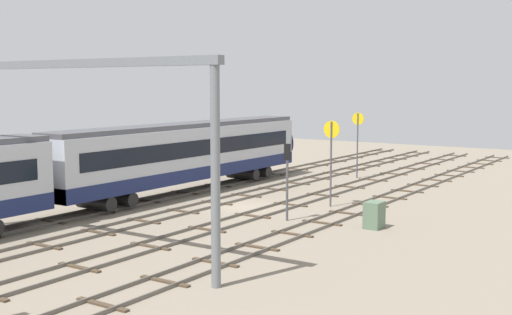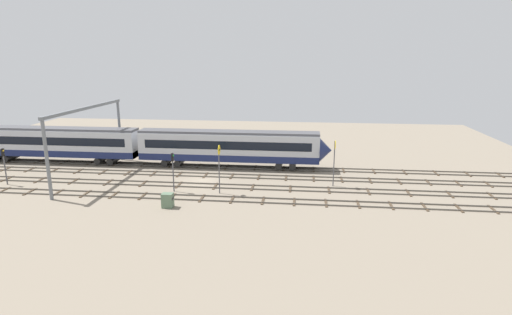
{
  "view_description": "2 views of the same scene",
  "coord_description": "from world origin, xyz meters",
  "px_view_note": "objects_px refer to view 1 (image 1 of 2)",
  "views": [
    {
      "loc": [
        -32.99,
        -23.0,
        7.64
      ],
      "look_at": [
        3.1,
        1.15,
        2.76
      ],
      "focal_mm": 45.7,
      "sensor_mm": 36.0,
      "label": 1
    },
    {
      "loc": [
        11.9,
        -46.61,
        14.59
      ],
      "look_at": [
        6.3,
        3.0,
        2.29
      ],
      "focal_mm": 28.95,
      "sensor_mm": 36.0,
      "label": 2
    }
  ],
  "objects_px": {
    "train": "(51,175)",
    "speed_sign_mid_trackside": "(358,135)",
    "signal_light_trackside_departure": "(287,170)",
    "relay_cabinet": "(374,215)",
    "overhead_gantry": "(59,110)",
    "speed_sign_near_foreground": "(331,149)"
  },
  "relations": [
    {
      "from": "speed_sign_near_foreground",
      "to": "signal_light_trackside_departure",
      "type": "xyz_separation_m",
      "value": [
        -5.17,
        0.08,
        -0.77
      ]
    },
    {
      "from": "train",
      "to": "speed_sign_near_foreground",
      "type": "relative_size",
      "value": 9.33
    },
    {
      "from": "train",
      "to": "relay_cabinet",
      "type": "relative_size",
      "value": 35.06
    },
    {
      "from": "train",
      "to": "speed_sign_mid_trackside",
      "type": "distance_m",
      "value": 26.15
    },
    {
      "from": "train",
      "to": "speed_sign_mid_trackside",
      "type": "xyz_separation_m",
      "value": [
        25.23,
        -6.84,
        0.89
      ]
    },
    {
      "from": "train",
      "to": "signal_light_trackside_departure",
      "type": "bearing_deg",
      "value": -54.95
    },
    {
      "from": "train",
      "to": "relay_cabinet",
      "type": "xyz_separation_m",
      "value": [
        8.45,
        -15.66,
        -1.94
      ]
    },
    {
      "from": "speed_sign_mid_trackside",
      "to": "speed_sign_near_foreground",
      "type": "bearing_deg",
      "value": -162.17
    },
    {
      "from": "relay_cabinet",
      "to": "overhead_gantry",
      "type": "bearing_deg",
      "value": 143.54
    },
    {
      "from": "overhead_gantry",
      "to": "relay_cabinet",
      "type": "xyz_separation_m",
      "value": [
        12.8,
        -9.46,
        -5.79
      ]
    },
    {
      "from": "speed_sign_mid_trackside",
      "to": "signal_light_trackside_departure",
      "type": "xyz_separation_m",
      "value": [
        -17.67,
        -3.94,
        -0.68
      ]
    },
    {
      "from": "train",
      "to": "speed_sign_near_foreground",
      "type": "height_order",
      "value": "speed_sign_near_foreground"
    },
    {
      "from": "speed_sign_mid_trackside",
      "to": "relay_cabinet",
      "type": "distance_m",
      "value": 19.16
    },
    {
      "from": "speed_sign_mid_trackside",
      "to": "relay_cabinet",
      "type": "height_order",
      "value": "speed_sign_mid_trackside"
    },
    {
      "from": "train",
      "to": "overhead_gantry",
      "type": "height_order",
      "value": "overhead_gantry"
    },
    {
      "from": "signal_light_trackside_departure",
      "to": "speed_sign_near_foreground",
      "type": "bearing_deg",
      "value": -0.89
    },
    {
      "from": "speed_sign_mid_trackside",
      "to": "signal_light_trackside_departure",
      "type": "relative_size",
      "value": 1.23
    },
    {
      "from": "overhead_gantry",
      "to": "signal_light_trackside_departure",
      "type": "bearing_deg",
      "value": -21.03
    },
    {
      "from": "overhead_gantry",
      "to": "speed_sign_near_foreground",
      "type": "height_order",
      "value": "overhead_gantry"
    },
    {
      "from": "overhead_gantry",
      "to": "signal_light_trackside_departure",
      "type": "relative_size",
      "value": 4.1
    },
    {
      "from": "speed_sign_near_foreground",
      "to": "speed_sign_mid_trackside",
      "type": "height_order",
      "value": "speed_sign_near_foreground"
    },
    {
      "from": "train",
      "to": "signal_light_trackside_departure",
      "type": "xyz_separation_m",
      "value": [
        7.56,
        -10.78,
        0.2
      ]
    }
  ]
}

